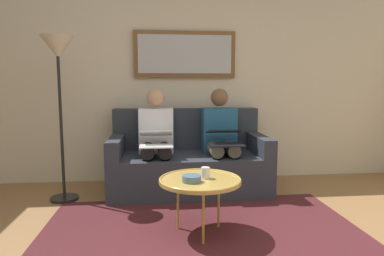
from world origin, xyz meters
TOP-DOWN VIEW (x-y plane):
  - wall_rear at (0.00, -2.60)m, footprint 6.00×0.12m
  - area_rug at (0.00, -0.85)m, footprint 2.60×1.80m
  - couch at (0.00, -2.12)m, footprint 1.72×0.90m
  - framed_mirror at (0.00, -2.51)m, footprint 1.23×0.05m
  - coffee_table at (0.02, -0.90)m, footprint 0.65×0.65m
  - cup at (-0.02, -0.92)m, footprint 0.07×0.07m
  - bowl at (0.10, -0.83)m, footprint 0.15×0.15m
  - person_left at (-0.36, -2.05)m, footprint 0.38×0.58m
  - laptop_black at (-0.36, -1.81)m, footprint 0.36×0.38m
  - person_right at (0.36, -2.05)m, footprint 0.38×0.58m
  - laptop_white at (0.36, -1.81)m, footprint 0.34×0.37m
  - standing_lamp at (1.31, -1.85)m, footprint 0.32×0.32m

SIDE VIEW (x-z plane):
  - area_rug at x=0.00m, z-range 0.00..0.01m
  - couch at x=0.00m, z-range -0.14..0.76m
  - coffee_table at x=0.02m, z-range 0.20..0.66m
  - bowl at x=0.10m, z-range 0.44..0.49m
  - cup at x=-0.02m, z-range 0.44..0.53m
  - person_left at x=-0.36m, z-range 0.04..1.18m
  - person_right at x=0.36m, z-range 0.04..1.18m
  - laptop_white at x=0.36m, z-range 0.55..0.71m
  - laptop_black at x=-0.36m, z-range 0.55..0.71m
  - wall_rear at x=0.00m, z-range 0.00..2.60m
  - standing_lamp at x=1.31m, z-range 0.54..2.20m
  - framed_mirror at x=0.00m, z-range 1.27..1.83m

